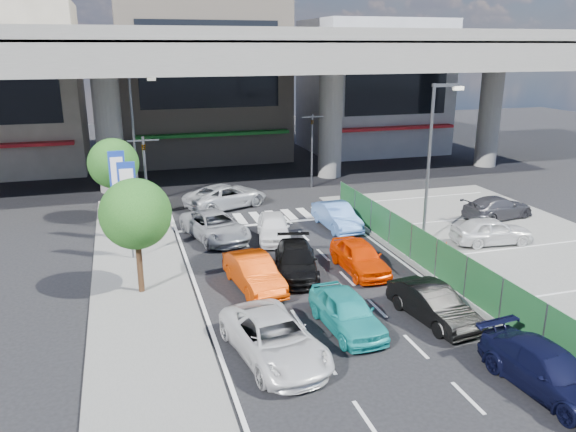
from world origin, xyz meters
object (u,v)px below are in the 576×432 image
object	(u,v)px
parked_sedan_dgrey	(498,208)
crossing_wagon_silver	(226,196)
taxi_orange_left	(254,273)
sedan_black_mid	(296,261)
sedan_white_front_mid	(273,227)
taxi_teal_mid	(347,311)
parked_sedan_white	(491,231)
tree_far	(113,164)
traffic_light_left	(145,161)
tree_near	(136,214)
wagon_silver_front_left	(215,226)
street_lamp_left	(136,129)
sedan_white_mid_left	(274,339)
signboard_far	(118,183)
kei_truck_front_right	(337,216)
traffic_light_right	(312,132)
street_lamp_right	(433,151)
hatch_black_mid_right	(433,304)
taxi_orange_right	(360,257)
minivan_navy_back	(548,371)
traffic_cone	(446,247)
signboard_near	(128,197)

from	to	relation	value
parked_sedan_dgrey	crossing_wagon_silver	bearing A→B (deg)	54.47
taxi_orange_left	crossing_wagon_silver	xyz separation A→B (m)	(1.20, 12.39, 0.04)
sedan_black_mid	sedan_white_front_mid	bearing A→B (deg)	100.42
taxi_teal_mid	parked_sedan_white	bearing A→B (deg)	27.62
tree_far	parked_sedan_dgrey	bearing A→B (deg)	-15.64
traffic_light_left	tree_far	size ratio (longest dim) A/B	1.08
tree_near	wagon_silver_front_left	distance (m)	7.66
traffic_light_left	taxi_orange_left	world-z (taller)	traffic_light_left
street_lamp_left	sedan_white_mid_left	bearing A→B (deg)	-81.07
signboard_far	kei_truck_front_right	bearing A→B (deg)	-6.29
traffic_light_right	street_lamp_right	size ratio (longest dim) A/B	0.65
street_lamp_left	hatch_black_mid_right	world-z (taller)	street_lamp_left
traffic_light_right	kei_truck_front_right	xyz separation A→B (m)	(-1.74, -9.26, -3.25)
tree_far	taxi_teal_mid	world-z (taller)	tree_far
street_lamp_left	sedan_white_mid_left	size ratio (longest dim) A/B	1.61
taxi_orange_right	taxi_orange_left	bearing A→B (deg)	-175.03
street_lamp_right	parked_sedan_dgrey	distance (m)	7.80
taxi_teal_mid	crossing_wagon_silver	world-z (taller)	crossing_wagon_silver
tree_near	sedan_black_mid	bearing A→B (deg)	1.07
street_lamp_right	sedan_black_mid	xyz separation A→B (m)	(-7.54, -1.88, -4.13)
taxi_orange_left	street_lamp_left	bearing A→B (deg)	97.49
tree_far	tree_near	bearing A→B (deg)	-85.64
traffic_light_right	minivan_navy_back	distance (m)	25.58
traffic_light_left	minivan_navy_back	world-z (taller)	traffic_light_left
taxi_teal_mid	traffic_cone	xyz separation A→B (m)	(7.47, 5.53, -0.32)
street_lamp_left	kei_truck_front_right	xyz separation A→B (m)	(10.09, -8.26, -4.08)
sedan_white_front_mid	taxi_teal_mid	bearing A→B (deg)	-78.65
taxi_orange_right	traffic_cone	xyz separation A→B (m)	(4.85, 0.71, -0.32)
tree_far	hatch_black_mid_right	xyz separation A→B (m)	(10.89, -15.98, -2.73)
street_lamp_left	sedan_white_front_mid	xyz separation A→B (m)	(6.22, -9.14, -4.09)
taxi_teal_mid	taxi_orange_right	xyz separation A→B (m)	(2.62, 4.82, -0.00)
traffic_light_left	traffic_cone	size ratio (longest dim) A/B	8.36
traffic_light_right	sedan_white_mid_left	distance (m)	23.20
traffic_light_left	wagon_silver_front_left	bearing A→B (deg)	-32.59
sedan_black_mid	signboard_far	bearing A→B (deg)	150.08
hatch_black_mid_right	wagon_silver_front_left	world-z (taller)	wagon_silver_front_left
hatch_black_mid_right	kei_truck_front_right	size ratio (longest dim) A/B	0.95
tree_near	taxi_orange_right	xyz separation A→B (m)	(9.45, -0.35, -2.70)
traffic_light_left	hatch_black_mid_right	distance (m)	16.70
tree_near	hatch_black_mid_right	size ratio (longest dim) A/B	1.20
traffic_light_left	street_lamp_left	world-z (taller)	street_lamp_left
parked_sedan_white	taxi_orange_right	bearing A→B (deg)	106.13
sedan_white_front_mid	crossing_wagon_silver	size ratio (longest dim) A/B	0.76
signboard_near	sedan_white_front_mid	xyz separation A→B (m)	(7.10, 0.86, -2.38)
street_lamp_right	tree_far	size ratio (longest dim) A/B	1.67
traffic_cone	tree_far	bearing A→B (deg)	146.13
taxi_teal_mid	kei_truck_front_right	world-z (taller)	same
sedan_white_mid_left	crossing_wagon_silver	size ratio (longest dim) A/B	0.94
traffic_light_left	taxi_orange_right	bearing A→B (deg)	-43.96
sedan_black_mid	sedan_white_front_mid	xyz separation A→B (m)	(0.26, 4.73, 0.04)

